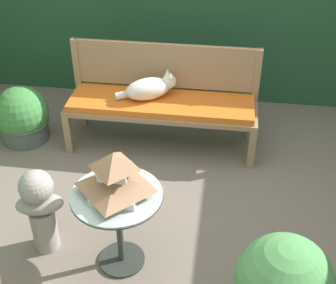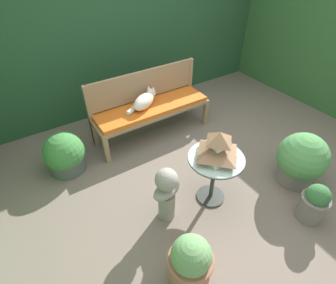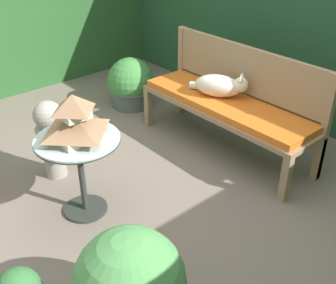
% 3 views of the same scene
% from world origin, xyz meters
% --- Properties ---
extents(ground, '(30.00, 30.00, 0.00)m').
position_xyz_m(ground, '(0.00, 0.00, 0.00)').
color(ground, '#75665B').
extents(garden_bench, '(1.66, 0.49, 0.47)m').
position_xyz_m(garden_bench, '(-0.15, 1.12, 0.40)').
color(garden_bench, '#937556').
rests_on(garden_bench, ground).
extents(bench_backrest, '(1.66, 0.06, 0.89)m').
position_xyz_m(bench_backrest, '(-0.15, 1.34, 0.64)').
color(bench_backrest, '#937556').
rests_on(bench_backrest, ground).
extents(cat, '(0.52, 0.36, 0.23)m').
position_xyz_m(cat, '(-0.26, 1.14, 0.57)').
color(cat, silver).
rests_on(cat, garden_bench).
extents(patio_table, '(0.57, 0.57, 0.60)m').
position_xyz_m(patio_table, '(-0.22, -0.27, 0.47)').
color(patio_table, '#2D332D').
rests_on(patio_table, ground).
extents(pagoda_birdhouse, '(0.37, 0.37, 0.31)m').
position_xyz_m(pagoda_birdhouse, '(-0.22, -0.27, 0.73)').
color(pagoda_birdhouse, beige).
rests_on(pagoda_birdhouse, patio_table).
extents(garden_bust, '(0.35, 0.25, 0.65)m').
position_xyz_m(garden_bust, '(-0.76, -0.21, 0.37)').
color(garden_bust, gray).
rests_on(garden_bust, ground).
extents(potted_plant_patio_mid, '(0.49, 0.49, 0.53)m').
position_xyz_m(potted_plant_patio_mid, '(-1.43, 1.05, 0.24)').
color(potted_plant_patio_mid, '#4C5651').
rests_on(potted_plant_patio_mid, ground).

